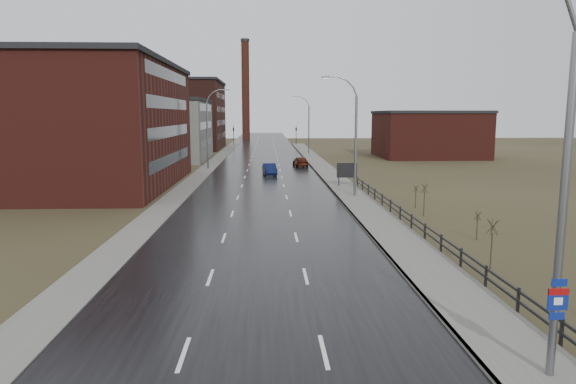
{
  "coord_description": "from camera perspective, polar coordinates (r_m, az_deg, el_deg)",
  "views": [
    {
      "loc": [
        0.46,
        -11.88,
        7.8
      ],
      "look_at": [
        1.77,
        19.86,
        3.0
      ],
      "focal_mm": 32.0,
      "sensor_mm": 36.0,
      "label": 1
    }
  ],
  "objects": [
    {
      "name": "guardrail",
      "position": [
        32.54,
        15.34,
        -4.3
      ],
      "size": [
        0.1,
        53.05,
        1.1
      ],
      "color": "black",
      "rests_on": "ground"
    },
    {
      "name": "smokestack",
      "position": [
        162.19,
        -4.74,
        11.29
      ],
      "size": [
        2.7,
        2.7,
        30.7
      ],
      "color": "#331611",
      "rests_on": "ground"
    },
    {
      "name": "warehouse_mid",
      "position": [
        91.79,
        -14.06,
        6.75
      ],
      "size": [
        16.32,
        20.4,
        10.5
      ],
      "color": "slate",
      "rests_on": "ground"
    },
    {
      "name": "billboard",
      "position": [
        55.83,
        6.56,
        2.33
      ],
      "size": [
        2.21,
        0.17,
        2.64
      ],
      "color": "black",
      "rests_on": "ground"
    },
    {
      "name": "traffic_light_left",
      "position": [
        132.19,
        -6.08,
        7.16
      ],
      "size": [
        0.58,
        2.73,
        5.3
      ],
      "color": "black",
      "rests_on": "ground"
    },
    {
      "name": "shrub_d",
      "position": [
        34.28,
        20.28,
        -3.45
      ],
      "size": [
        0.44,
        0.46,
        1.82
      ],
      "color": "#382D23",
      "rests_on": "ground"
    },
    {
      "name": "shrub_c",
      "position": [
        27.72,
        21.69,
        -5.34
      ],
      "size": [
        0.63,
        0.66,
        2.66
      ],
      "color": "#382D23",
      "rests_on": "ground"
    },
    {
      "name": "traffic_light_right",
      "position": [
        132.14,
        0.91,
        7.21
      ],
      "size": [
        0.58,
        2.73,
        5.3
      ],
      "color": "black",
      "rests_on": "ground"
    },
    {
      "name": "streetlight_left",
      "position": [
        74.36,
        -8.73,
        6.98
      ],
      "size": [
        3.36,
        0.28,
        11.35
      ],
      "color": "slate",
      "rests_on": "ground"
    },
    {
      "name": "building_right",
      "position": [
        98.57,
        15.35,
        6.23
      ],
      "size": [
        18.36,
        16.32,
        8.5
      ],
      "color": "#471914",
      "rests_on": "ground"
    },
    {
      "name": "curb_right",
      "position": [
        47.97,
        5.6,
        -0.7
      ],
      "size": [
        0.16,
        180.0,
        0.18
      ],
      "primitive_type": "cube",
      "color": "slate",
      "rests_on": "ground"
    },
    {
      "name": "streetlight_right_mid",
      "position": [
        48.59,
        7.2,
        6.21
      ],
      "size": [
        3.36,
        0.28,
        11.35
      ],
      "color": "slate",
      "rests_on": "ground"
    },
    {
      "name": "warehouse_far",
      "position": [
        122.16,
        -13.58,
        8.34
      ],
      "size": [
        26.52,
        24.48,
        15.5
      ],
      "color": "#331611",
      "rests_on": "ground"
    },
    {
      "name": "shrub_f",
      "position": [
        44.31,
        14.0,
        -0.44
      ],
      "size": [
        0.47,
        0.49,
        1.96
      ],
      "color": "#382D23",
      "rests_on": "ground"
    },
    {
      "name": "sidewalk_left",
      "position": [
        72.82,
        -9.19,
        2.38
      ],
      "size": [
        2.4,
        260.0,
        0.12
      ],
      "primitive_type": "cube",
      "color": "#595651",
      "rests_on": "ground"
    },
    {
      "name": "road",
      "position": [
        72.3,
        -2.72,
        2.42
      ],
      "size": [
        14.0,
        300.0,
        0.06
      ],
      "primitive_type": "cube",
      "color": "black",
      "rests_on": "ground"
    },
    {
      "name": "shrub_e",
      "position": [
        40.98,
        14.9,
        -0.73
      ],
      "size": [
        0.61,
        0.64,
        2.57
      ],
      "color": "#382D23",
      "rests_on": "ground"
    },
    {
      "name": "sidewalk_right",
      "position": [
        48.2,
        7.39,
        -0.68
      ],
      "size": [
        3.2,
        180.0,
        0.18
      ],
      "primitive_type": "cube",
      "color": "#595651",
      "rests_on": "ground"
    },
    {
      "name": "car_far",
      "position": [
        77.09,
        1.39,
        3.37
      ],
      "size": [
        2.34,
        4.81,
        1.58
      ],
      "primitive_type": "imported",
      "rotation": [
        0.0,
        0.0,
        3.25
      ],
      "color": "#42140B",
      "rests_on": "ground"
    },
    {
      "name": "warehouse_near",
      "position": [
        60.8,
        -23.2,
        6.93
      ],
      "size": [
        22.44,
        28.56,
        13.5
      ],
      "color": "#471914",
      "rests_on": "ground"
    },
    {
      "name": "car_near",
      "position": [
        66.51,
        -2.06,
        2.5
      ],
      "size": [
        2.0,
        4.66,
        1.49
      ],
      "primitive_type": "imported",
      "rotation": [
        0.0,
        0.0,
        0.1
      ],
      "color": "#0B1138",
      "rests_on": "ground"
    },
    {
      "name": "streetlight_main",
      "position": [
        16.12,
        27.46,
        1.42
      ],
      "size": [
        3.91,
        0.29,
        12.11
      ],
      "color": "slate",
      "rests_on": "ground"
    },
    {
      "name": "streetlight_right_far",
      "position": [
        102.22,
        2.16,
        7.49
      ],
      "size": [
        3.36,
        0.28,
        11.35
      ],
      "color": "slate",
      "rests_on": "ground"
    }
  ]
}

